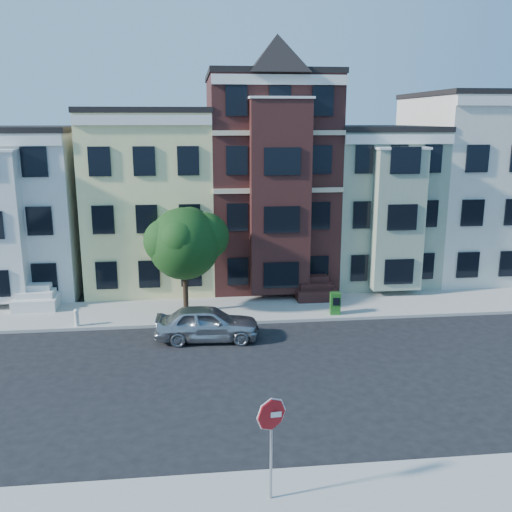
{
  "coord_description": "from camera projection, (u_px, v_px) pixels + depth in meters",
  "views": [
    {
      "loc": [
        -4.6,
        -19.98,
        9.68
      ],
      "look_at": [
        -2.05,
        2.7,
        4.2
      ],
      "focal_mm": 40.0,
      "sensor_mm": 36.0,
      "label": 1
    }
  ],
  "objects": [
    {
      "name": "ground",
      "position": [
        316.0,
        376.0,
        22.07
      ],
      "size": [
        120.0,
        120.0,
        0.0
      ],
      "primitive_type": "plane",
      "color": "black"
    },
    {
      "name": "far_sidewalk",
      "position": [
        284.0,
        308.0,
        29.78
      ],
      "size": [
        60.0,
        4.0,
        0.15
      ],
      "primitive_type": "cube",
      "color": "#9E9B93",
      "rests_on": "ground"
    },
    {
      "name": "near_sidewalk",
      "position": [
        384.0,
        512.0,
        14.32
      ],
      "size": [
        60.0,
        4.0,
        0.15
      ],
      "primitive_type": "cube",
      "color": "#9E9B93",
      "rests_on": "ground"
    },
    {
      "name": "house_white",
      "position": [
        14.0,
        210.0,
        33.4
      ],
      "size": [
        8.0,
        9.0,
        9.0
      ],
      "primitive_type": "cube",
      "color": "silver",
      "rests_on": "ground"
    },
    {
      "name": "house_yellow",
      "position": [
        152.0,
        200.0,
        34.15
      ],
      "size": [
        7.0,
        9.0,
        10.0
      ],
      "primitive_type": "cube",
      "color": "#F5E998",
      "rests_on": "ground"
    },
    {
      "name": "house_brown",
      "position": [
        268.0,
        181.0,
        34.67
      ],
      "size": [
        7.0,
        9.0,
        12.0
      ],
      "primitive_type": "cube",
      "color": "#391816",
      "rests_on": "ground"
    },
    {
      "name": "house_green",
      "position": [
        370.0,
        204.0,
        35.73
      ],
      "size": [
        6.0,
        9.0,
        9.0
      ],
      "primitive_type": "cube",
      "color": "gray",
      "rests_on": "ground"
    },
    {
      "name": "house_cream",
      "position": [
        478.0,
        187.0,
        36.26
      ],
      "size": [
        8.0,
        9.0,
        11.0
      ],
      "primitive_type": "cube",
      "color": "silver",
      "rests_on": "ground"
    },
    {
      "name": "street_tree",
      "position": [
        184.0,
        248.0,
        28.26
      ],
      "size": [
        7.31,
        7.31,
        6.59
      ],
      "primitive_type": null,
      "rotation": [
        0.0,
        0.0,
        -0.36
      ],
      "color": "#1E4A18",
      "rests_on": "far_sidewalk"
    },
    {
      "name": "parked_car",
      "position": [
        207.0,
        323.0,
        25.53
      ],
      "size": [
        4.73,
        2.12,
        1.58
      ],
      "primitive_type": "imported",
      "rotation": [
        0.0,
        0.0,
        1.51
      ],
      "color": "#A6A9AF",
      "rests_on": "ground"
    },
    {
      "name": "newspaper_box",
      "position": [
        335.0,
        303.0,
        28.55
      ],
      "size": [
        0.54,
        0.49,
        1.11
      ],
      "primitive_type": "cube",
      "rotation": [
        0.0,
        0.0,
        -0.1
      ],
      "color": "#21631E",
      "rests_on": "far_sidewalk"
    },
    {
      "name": "fire_hydrant",
      "position": [
        77.0,
        319.0,
        26.93
      ],
      "size": [
        0.3,
        0.3,
        0.67
      ],
      "primitive_type": "cylinder",
      "rotation": [
        0.0,
        0.0,
        0.33
      ],
      "color": "silver",
      "rests_on": "far_sidewalk"
    },
    {
      "name": "stop_sign",
      "position": [
        271.0,
        443.0,
        14.36
      ],
      "size": [
        0.88,
        0.19,
        3.19
      ],
      "primitive_type": null,
      "rotation": [
        0.0,
        0.0,
        0.08
      ],
      "color": "#A10F13",
      "rests_on": "near_sidewalk"
    }
  ]
}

